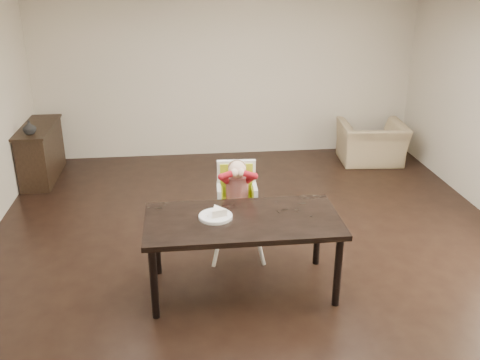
# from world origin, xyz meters

# --- Properties ---
(ground) EXTENTS (7.00, 7.00, 0.00)m
(ground) POSITION_xyz_m (0.00, 0.00, 0.00)
(ground) COLOR black
(ground) RESTS_ON ground
(room_walls) EXTENTS (6.02, 7.02, 2.71)m
(room_walls) POSITION_xyz_m (0.00, 0.00, 1.86)
(room_walls) COLOR beige
(room_walls) RESTS_ON ground
(dining_table) EXTENTS (1.80, 0.90, 0.75)m
(dining_table) POSITION_xyz_m (-0.22, -0.49, 0.67)
(dining_table) COLOR black
(dining_table) RESTS_ON ground
(high_chair) EXTENTS (0.47, 0.47, 1.07)m
(high_chair) POSITION_xyz_m (-0.20, 0.22, 0.76)
(high_chair) COLOR white
(high_chair) RESTS_ON ground
(plate) EXTENTS (0.36, 0.36, 0.09)m
(plate) POSITION_xyz_m (-0.46, -0.44, 0.78)
(plate) COLOR white
(plate) RESTS_ON dining_table
(armchair) EXTENTS (1.02, 0.71, 0.85)m
(armchair) POSITION_xyz_m (2.20, 2.80, 0.43)
(armchair) COLOR tan
(armchair) RESTS_ON ground
(sideboard) EXTENTS (0.44, 1.26, 0.79)m
(sideboard) POSITION_xyz_m (-2.78, 2.70, 0.40)
(sideboard) COLOR black
(sideboard) RESTS_ON ground
(vase) EXTENTS (0.23, 0.23, 0.18)m
(vase) POSITION_xyz_m (-2.78, 2.31, 0.88)
(vase) COLOR #99999E
(vase) RESTS_ON sideboard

